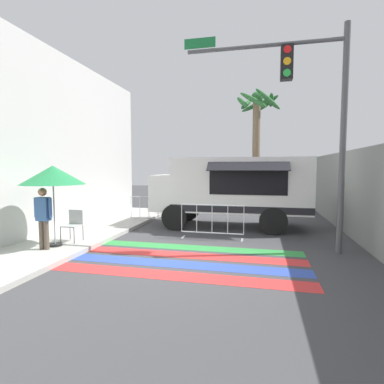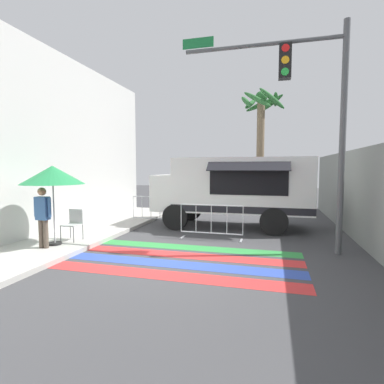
{
  "view_description": "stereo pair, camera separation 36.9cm",
  "coord_description": "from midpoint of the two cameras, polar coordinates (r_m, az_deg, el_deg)",
  "views": [
    {
      "loc": [
        2.03,
        -7.13,
        2.28
      ],
      "look_at": [
        -0.27,
        2.84,
        1.47
      ],
      "focal_mm": 28.0,
      "sensor_mm": 36.0,
      "label": 1
    },
    {
      "loc": [
        2.39,
        -7.04,
        2.28
      ],
      "look_at": [
        -0.27,
        2.84,
        1.47
      ],
      "focal_mm": 28.0,
      "sensor_mm": 36.0,
      "label": 2
    }
  ],
  "objects": [
    {
      "name": "crosswalk_painted",
      "position": [
        7.72,
        -4.34,
        -12.6
      ],
      "size": [
        6.4,
        2.84,
        0.01
      ],
      "color": "red",
      "rests_on": "ground_plane"
    },
    {
      "name": "vendor_person",
      "position": [
        8.91,
        -27.55,
        -3.86
      ],
      "size": [
        0.53,
        0.22,
        1.64
      ],
      "rotation": [
        0.0,
        0.0,
        -0.21
      ],
      "color": "brown",
      "rests_on": "sidewalk_left"
    },
    {
      "name": "food_truck",
      "position": [
        11.62,
        6.2,
        1.05
      ],
      "size": [
        5.87,
        2.79,
        2.66
      ],
      "color": "white",
      "rests_on": "ground_plane"
    },
    {
      "name": "barricade_front",
      "position": [
        9.65,
        2.73,
        -5.74
      ],
      "size": [
        2.04,
        0.44,
        1.12
      ],
      "color": "#B7BABF",
      "rests_on": "ground_plane"
    },
    {
      "name": "ground_plane",
      "position": [
        7.76,
        -4.24,
        -12.54
      ],
      "size": [
        60.0,
        60.0,
        0.0
      ],
      "primitive_type": "plane",
      "color": "#424244"
    },
    {
      "name": "barricade_side",
      "position": [
        12.52,
        -9.05,
        -3.48
      ],
      "size": [
        1.62,
        0.44,
        1.12
      ],
      "color": "#B7BABF",
      "rests_on": "ground_plane"
    },
    {
      "name": "building_left_facade",
      "position": [
        10.11,
        -32.63,
        8.78
      ],
      "size": [
        0.25,
        16.0,
        6.3
      ],
      "color": "silver",
      "rests_on": "ground_plane"
    },
    {
      "name": "folding_chair",
      "position": [
        9.65,
        -22.64,
        -5.36
      ],
      "size": [
        0.46,
        0.46,
        0.91
      ],
      "rotation": [
        0.0,
        0.0,
        0.11
      ],
      "color": "#4C4C51",
      "rests_on": "sidewalk_left"
    },
    {
      "name": "sidewalk_left",
      "position": [
        10.16,
        -31.01,
        -8.7
      ],
      "size": [
        4.4,
        16.0,
        0.13
      ],
      "color": "#B7B5AD",
      "rests_on": "ground_plane"
    },
    {
      "name": "palm_tree",
      "position": [
        16.05,
        11.58,
        11.53
      ],
      "size": [
        2.38,
        2.46,
        6.18
      ],
      "color": "#7A664C",
      "rests_on": "ground_plane"
    },
    {
      "name": "concrete_wall_right",
      "position": [
        10.5,
        28.47,
        -0.58
      ],
      "size": [
        0.2,
        16.0,
        2.88
      ],
      "color": "gray",
      "rests_on": "ground_plane"
    },
    {
      "name": "patio_umbrella",
      "position": [
        9.09,
        -26.04,
        2.85
      ],
      "size": [
        1.71,
        1.71,
        2.23
      ],
      "color": "black",
      "rests_on": "sidewalk_left"
    },
    {
      "name": "traffic_signal_pole",
      "position": [
        8.84,
        20.37,
        16.18
      ],
      "size": [
        4.38,
        0.29,
        6.02
      ],
      "color": "#515456",
      "rests_on": "ground_plane"
    }
  ]
}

